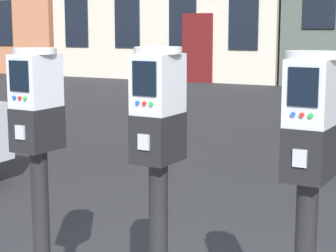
{
  "coord_description": "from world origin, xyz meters",
  "views": [
    {
      "loc": [
        1.16,
        -2.7,
        1.71
      ],
      "look_at": [
        -0.09,
        -0.2,
        1.24
      ],
      "focal_mm": 64.31,
      "sensor_mm": 36.0,
      "label": 1
    }
  ],
  "objects": [
    {
      "name": "parking_meter_twin_adjacent",
      "position": [
        -0.09,
        -0.3,
        1.16
      ],
      "size": [
        0.23,
        0.26,
        1.48
      ],
      "rotation": [
        0.0,
        0.0,
        -1.62
      ],
      "color": "black",
      "rests_on": "sidewalk_slab"
    },
    {
      "name": "parking_meter_near_kerb",
      "position": [
        -0.78,
        -0.3,
        1.15
      ],
      "size": [
        0.23,
        0.26,
        1.46
      ],
      "rotation": [
        0.0,
        0.0,
        -1.62
      ],
      "color": "black",
      "rests_on": "sidewalk_slab"
    },
    {
      "name": "parking_meter_end_of_row",
      "position": [
        0.6,
        -0.3,
        1.15
      ],
      "size": [
        0.23,
        0.26,
        1.47
      ],
      "rotation": [
        0.0,
        0.0,
        -1.62
      ],
      "color": "black",
      "rests_on": "sidewalk_slab"
    }
  ]
}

